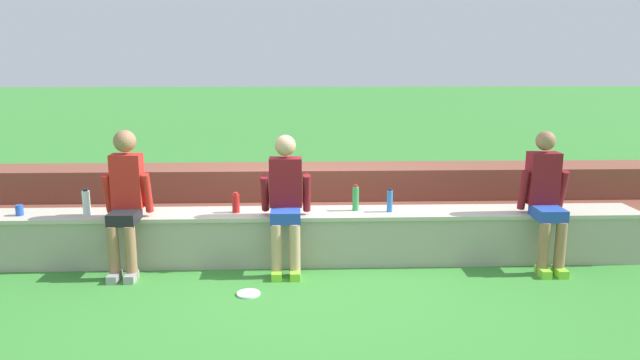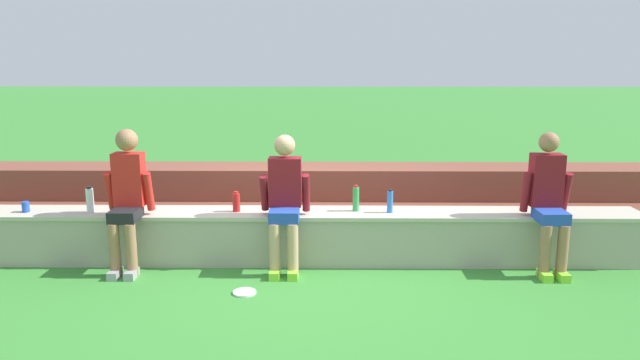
{
  "view_description": "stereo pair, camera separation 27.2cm",
  "coord_description": "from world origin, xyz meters",
  "views": [
    {
      "loc": [
        -0.03,
        -5.84,
        2.17
      ],
      "look_at": [
        0.18,
        0.24,
        0.9
      ],
      "focal_mm": 32.98,
      "sensor_mm": 36.0,
      "label": 1
    },
    {
      "loc": [
        0.24,
        -5.84,
        2.17
      ],
      "look_at": [
        0.18,
        0.24,
        0.9
      ],
      "focal_mm": 32.98,
      "sensor_mm": 36.0,
      "label": 2
    }
  ],
  "objects": [
    {
      "name": "ground_plane",
      "position": [
        0.0,
        0.0,
        0.0
      ],
      "size": [
        80.0,
        80.0,
        0.0
      ],
      "primitive_type": "plane",
      "color": "#388433"
    },
    {
      "name": "stone_seating_wall",
      "position": [
        0.0,
        0.24,
        0.29
      ],
      "size": [
        7.24,
        0.53,
        0.56
      ],
      "color": "#A8A08E",
      "rests_on": "ground"
    },
    {
      "name": "brick_bleachers",
      "position": [
        0.0,
        1.42,
        0.33
      ],
      "size": [
        10.15,
        1.35,
        0.79
      ],
      "color": "brown",
      "rests_on": "ground"
    },
    {
      "name": "person_far_left",
      "position": [
        -1.79,
        -0.01,
        0.79
      ],
      "size": [
        0.48,
        0.59,
        1.46
      ],
      "color": "#996B4C",
      "rests_on": "ground"
    },
    {
      "name": "person_left_of_center",
      "position": [
        -0.18,
        -0.01,
        0.76
      ],
      "size": [
        0.51,
        0.57,
        1.4
      ],
      "color": "tan",
      "rests_on": "ground"
    },
    {
      "name": "person_center",
      "position": [
        2.51,
        -0.01,
        0.76
      ],
      "size": [
        0.49,
        0.6,
        1.43
      ],
      "color": "#996B4C",
      "rests_on": "ground"
    },
    {
      "name": "water_bottle_center_gap",
      "position": [
        -0.72,
        0.24,
        0.66
      ],
      "size": [
        0.08,
        0.08,
        0.22
      ],
      "color": "red",
      "rests_on": "stone_seating_wall"
    },
    {
      "name": "water_bottle_mid_right",
      "position": [
        0.92,
        0.21,
        0.67
      ],
      "size": [
        0.06,
        0.06,
        0.25
      ],
      "color": "blue",
      "rests_on": "stone_seating_wall"
    },
    {
      "name": "water_bottle_mid_left",
      "position": [
        -2.26,
        0.19,
        0.69
      ],
      "size": [
        0.08,
        0.08,
        0.28
      ],
      "color": "silver",
      "rests_on": "stone_seating_wall"
    },
    {
      "name": "water_bottle_near_left",
      "position": [
        0.56,
        0.28,
        0.69
      ],
      "size": [
        0.07,
        0.07,
        0.28
      ],
      "color": "green",
      "rests_on": "stone_seating_wall"
    },
    {
      "name": "plastic_cup_right_end",
      "position": [
        -2.96,
        0.19,
        0.61
      ],
      "size": [
        0.08,
        0.08,
        0.11
      ],
      "primitive_type": "cylinder",
      "color": "blue",
      "rests_on": "stone_seating_wall"
    },
    {
      "name": "frisbee",
      "position": [
        -0.52,
        -0.67,
        0.01
      ],
      "size": [
        0.22,
        0.22,
        0.02
      ],
      "primitive_type": "cylinder",
      "color": "white",
      "rests_on": "ground"
    }
  ]
}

